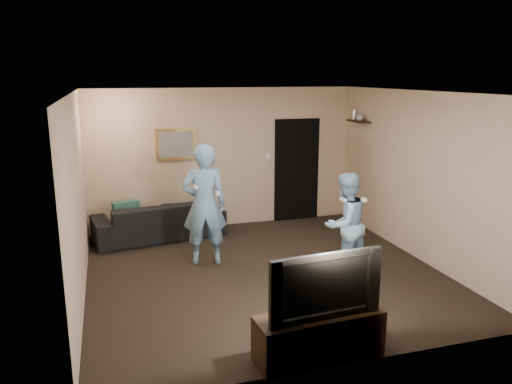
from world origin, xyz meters
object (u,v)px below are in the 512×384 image
object	(u,v)px
sofa	(159,220)
wii_player_left	(204,205)
tv_console	(319,335)
television	(321,282)
wii_player_right	(345,224)

from	to	relation	value
sofa	wii_player_left	world-z (taller)	wii_player_left
tv_console	television	size ratio (longest dim) A/B	1.11
television	wii_player_right	size ratio (longest dim) A/B	0.80
sofa	television	distance (m)	4.55
wii_player_right	sofa	bearing A→B (deg)	134.78
tv_console	wii_player_right	bearing A→B (deg)	53.19
sofa	wii_player_right	distance (m)	3.43
television	wii_player_left	size ratio (longest dim) A/B	0.65
television	tv_console	bearing A→B (deg)	175.78
tv_console	wii_player_left	xyz separation A→B (m)	(-0.60, 2.95, 0.67)
television	wii_player_left	world-z (taller)	wii_player_left
tv_console	television	distance (m)	0.58
wii_player_left	tv_console	bearing A→B (deg)	-78.59
wii_player_left	sofa	bearing A→B (deg)	111.34
television	sofa	bearing A→B (deg)	100.51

